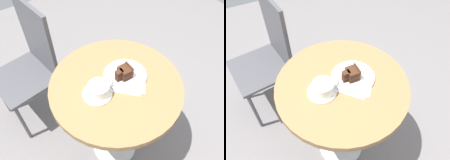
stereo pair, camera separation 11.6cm
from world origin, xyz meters
The scene contains 10 objects.
ground_plane centered at (0.00, 0.00, -0.01)m, with size 4.40×4.40×0.01m, color slate.
cafe_table centered at (0.00, 0.00, 0.60)m, with size 0.68×0.68×0.72m.
saucer centered at (-0.11, 0.00, 0.73)m, with size 0.15×0.15×0.01m.
coffee_cup centered at (-0.10, -0.01, 0.76)m, with size 0.14×0.10×0.06m.
teaspoon centered at (-0.06, -0.01, 0.73)m, with size 0.05×0.09×0.00m.
cake_plate centered at (0.07, 0.02, 0.73)m, with size 0.22×0.22×0.01m.
cake_slice centered at (0.06, 0.01, 0.77)m, with size 0.08×0.07×0.07m.
fork centered at (0.12, 0.02, 0.74)m, with size 0.13×0.10×0.00m.
napkin centered at (0.06, -0.02, 0.72)m, with size 0.23×0.23×0.00m.
cafe_chair centered at (-0.25, 0.62, 0.53)m, with size 0.43×0.43×0.92m.
Camera 2 is at (-0.35, -0.66, 1.65)m, focal length 38.00 mm.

